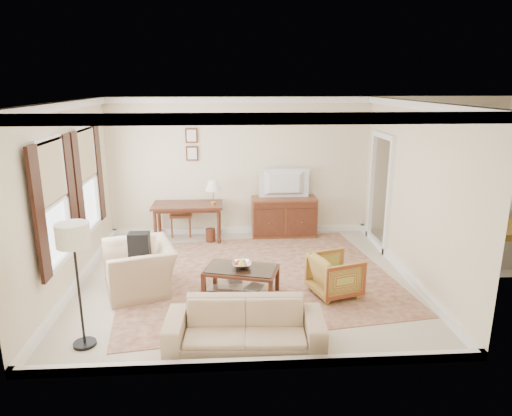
{
  "coord_description": "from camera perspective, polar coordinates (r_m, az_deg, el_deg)",
  "views": [
    {
      "loc": [
        -0.27,
        -7.02,
        3.18
      ],
      "look_at": [
        0.2,
        0.3,
        1.15
      ],
      "focal_mm": 32.0,
      "sensor_mm": 36.0,
      "label": 1
    }
  ],
  "objects": [
    {
      "name": "club_armchair",
      "position": [
        7.37,
        -14.39,
        -6.32
      ],
      "size": [
        1.08,
        1.33,
        1.01
      ],
      "primitive_type": "imported",
      "rotation": [
        0.0,
        0.0,
        -1.25
      ],
      "color": "tan",
      "rests_on": "room_shell"
    },
    {
      "name": "room_shell",
      "position": [
        7.06,
        -1.49,
        9.7
      ],
      "size": [
        5.51,
        5.01,
        2.91
      ],
      "color": "beige",
      "rests_on": "ground"
    },
    {
      "name": "tv",
      "position": [
        9.47,
        3.6,
        4.19
      ],
      "size": [
        1.0,
        0.58,
        0.13
      ],
      "primitive_type": "imported",
      "rotation": [
        0.0,
        0.0,
        3.14
      ],
      "color": "black",
      "rests_on": "sideboard"
    },
    {
      "name": "coffee_table",
      "position": [
        7.02,
        -1.85,
        -8.29
      ],
      "size": [
        1.21,
        0.91,
        0.46
      ],
      "rotation": [
        0.0,
        0.0,
        -0.28
      ],
      "color": "#4E2416",
      "rests_on": "room_shell"
    },
    {
      "name": "floor_lamp",
      "position": [
        5.78,
        -21.83,
        -4.24
      ],
      "size": [
        0.39,
        0.39,
        1.6
      ],
      "color": "black",
      "rests_on": "room_shell"
    },
    {
      "name": "striped_armchair",
      "position": [
        7.17,
        9.87,
        -8.02
      ],
      "size": [
        0.81,
        0.84,
        0.7
      ],
      "primitive_type": "imported",
      "rotation": [
        0.0,
        0.0,
        1.87
      ],
      "color": "brown",
      "rests_on": "room_shell"
    },
    {
      "name": "annex_bedroom",
      "position": [
        9.87,
        25.38,
        -2.8
      ],
      "size": [
        3.0,
        2.7,
        2.9
      ],
      "color": "beige",
      "rests_on": "ground"
    },
    {
      "name": "doorway",
      "position": [
        9.27,
        15.2,
        1.79
      ],
      "size": [
        0.1,
        1.12,
        2.25
      ],
      "primitive_type": null,
      "color": "white",
      "rests_on": "room_shell"
    },
    {
      "name": "window_rear",
      "position": [
        8.44,
        -20.36,
        3.37
      ],
      "size": [
        0.12,
        1.56,
        1.8
      ],
      "primitive_type": null,
      "color": "#CCB284",
      "rests_on": "room_shell"
    },
    {
      "name": "book_a",
      "position": [
        7.23,
        -3.63,
        -9.1
      ],
      "size": [
        0.28,
        0.1,
        0.38
      ],
      "primitive_type": "imported",
      "rotation": [
        0.0,
        0.0,
        0.24
      ],
      "color": "brown",
      "rests_on": "coffee_table"
    },
    {
      "name": "window_front",
      "position": [
        6.97,
        -23.98,
        0.58
      ],
      "size": [
        0.12,
        1.56,
        1.8
      ],
      "primitive_type": null,
      "color": "#CCB284",
      "rests_on": "room_shell"
    },
    {
      "name": "backpack",
      "position": [
        7.34,
        -14.4,
        -4.34
      ],
      "size": [
        0.36,
        0.39,
        0.4
      ],
      "primitive_type": "cube",
      "rotation": [
        0.0,
        0.0,
        -0.96
      ],
      "color": "black",
      "rests_on": "club_armchair"
    },
    {
      "name": "sofa",
      "position": [
        5.75,
        -1.41,
        -13.64
      ],
      "size": [
        1.98,
        0.67,
        0.76
      ],
      "primitive_type": "imported",
      "rotation": [
        0.0,
        0.0,
        -0.05
      ],
      "color": "tan",
      "rests_on": "room_shell"
    },
    {
      "name": "rug",
      "position": [
        7.82,
        -0.02,
        -8.48
      ],
      "size": [
        4.93,
        4.38,
        0.01
      ],
      "primitive_type": "cube",
      "rotation": [
        0.0,
        0.0,
        0.14
      ],
      "color": "#5E2A1F",
      "rests_on": "room_shell"
    },
    {
      "name": "framed_prints",
      "position": [
        9.6,
        -8.03,
        7.89
      ],
      "size": [
        0.25,
        0.04,
        0.68
      ],
      "primitive_type": null,
      "color": "#4E2416",
      "rests_on": "room_shell"
    },
    {
      "name": "writing_desk",
      "position": [
        9.44,
        -8.53,
        -0.13
      ],
      "size": [
        1.42,
        0.71,
        0.78
      ],
      "color": "#4E2416",
      "rests_on": "room_shell"
    },
    {
      "name": "desk_chair",
      "position": [
        9.83,
        -9.34,
        -0.41
      ],
      "size": [
        0.49,
        0.49,
        1.05
      ],
      "primitive_type": null,
      "rotation": [
        0.0,
        0.0,
        0.09
      ],
      "color": "brown",
      "rests_on": "room_shell"
    },
    {
      "name": "sideboard",
      "position": [
        9.71,
        3.5,
        -1.1
      ],
      "size": [
        1.35,
        0.52,
        0.83
      ],
      "primitive_type": "cube",
      "color": "brown",
      "rests_on": "room_shell"
    },
    {
      "name": "book_b",
      "position": [
        7.08,
        -1.01,
        -9.64
      ],
      "size": [
        0.25,
        0.18,
        0.38
      ],
      "primitive_type": "imported",
      "rotation": [
        0.0,
        0.0,
        -0.59
      ],
      "color": "brown",
      "rests_on": "coffee_table"
    },
    {
      "name": "fruit_bowl",
      "position": [
        6.99,
        -1.77,
        -6.97
      ],
      "size": [
        0.42,
        0.42,
        0.1
      ],
      "primitive_type": "imported",
      "color": "silver",
      "rests_on": "coffee_table"
    },
    {
      "name": "desk_lamp",
      "position": [
        9.32,
        -5.37,
        2.05
      ],
      "size": [
        0.32,
        0.32,
        0.5
      ],
      "primitive_type": null,
      "color": "silver",
      "rests_on": "writing_desk"
    }
  ]
}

